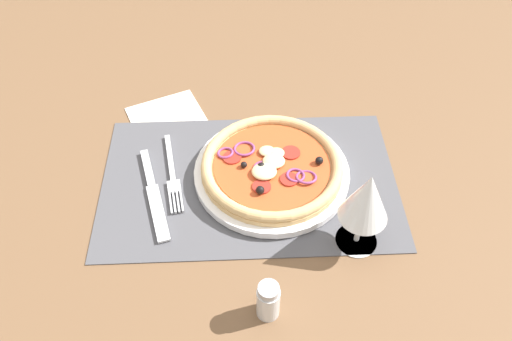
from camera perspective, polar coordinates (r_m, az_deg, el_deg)
name	(u,v)px	position (r cm, az deg, el deg)	size (l,w,h in cm)	color
ground_plane	(249,186)	(87.39, -0.76, -1.75)	(190.00, 140.00, 2.40)	brown
placemat	(249,181)	(86.33, -0.77, -1.15)	(49.79, 30.92, 0.40)	#4C4C51
plate	(272,173)	(86.42, 1.76, -0.23)	(26.36, 26.36, 1.34)	white
pizza	(272,166)	(85.10, 1.77, 0.55)	(23.88, 23.88, 2.70)	tan
fork	(173,176)	(87.59, -9.33, -0.63)	(4.49, 18.00, 0.44)	silver
knife	(154,194)	(85.53, -11.40, -2.60)	(6.73, 19.75, 0.62)	silver
wine_glass	(366,200)	(72.64, 12.28, -3.23)	(7.20, 7.20, 14.90)	silver
napkin	(167,117)	(99.03, -9.91, 5.89)	(13.44, 12.10, 0.36)	silver
pepper_shaker	(268,301)	(70.27, 1.38, -14.38)	(3.20, 3.20, 6.70)	silver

